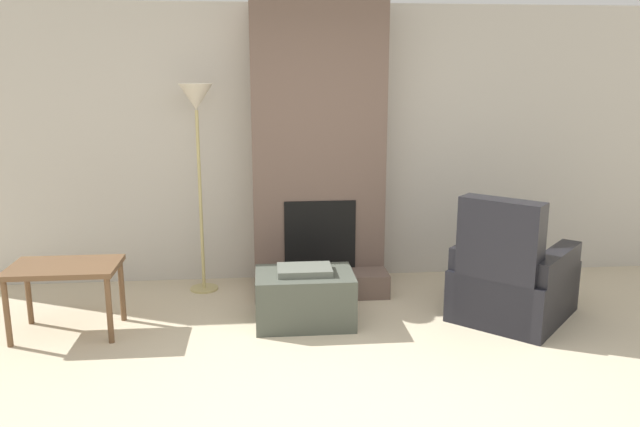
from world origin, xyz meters
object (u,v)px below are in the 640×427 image
armchair (511,283)px  side_table (65,274)px  floor_lamp_left (197,115)px  ottoman (305,297)px

armchair → side_table: size_ratio=1.52×
armchair → floor_lamp_left: bearing=22.8°
ottoman → side_table: bearing=-179.1°
side_table → armchair: bearing=-0.6°
floor_lamp_left → side_table: bearing=-136.7°
side_table → floor_lamp_left: size_ratio=0.43×
armchair → ottoman: bearing=40.7°
ottoman → floor_lamp_left: bearing=135.2°
ottoman → armchair: armchair is taller
armchair → floor_lamp_left: (-2.56, 0.94, 1.31)m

